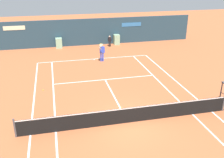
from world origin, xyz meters
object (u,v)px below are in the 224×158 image
player_on_baseline (102,51)px  tennis_ball_near_service_line (43,90)px  tennis_ball_by_sideline (121,108)px  ball_kid_centre_post (110,40)px  tennis_ball_mid_court (137,59)px

player_on_baseline → tennis_ball_near_service_line: bearing=41.3°
tennis_ball_near_service_line → tennis_ball_by_sideline: bearing=-38.3°
ball_kid_centre_post → player_on_baseline: bearing=71.8°
player_on_baseline → tennis_ball_near_service_line: 7.66m
player_on_baseline → tennis_ball_by_sideline: bearing=82.4°
tennis_ball_mid_court → tennis_ball_by_sideline: size_ratio=1.00×
ball_kid_centre_post → tennis_ball_mid_court: (1.57, -5.04, -0.68)m
player_on_baseline → ball_kid_centre_post: 5.22m
tennis_ball_mid_court → tennis_ball_near_service_line: bearing=-149.2°
tennis_ball_near_service_line → tennis_ball_by_sideline: size_ratio=1.00×
player_on_baseline → tennis_ball_by_sideline: size_ratio=27.73×
tennis_ball_mid_court → player_on_baseline: bearing=177.2°
tennis_ball_near_service_line → player_on_baseline: bearing=45.2°
player_on_baseline → tennis_ball_near_service_line: size_ratio=27.73×
tennis_ball_near_service_line → tennis_ball_mid_court: (8.76, 5.23, 0.00)m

